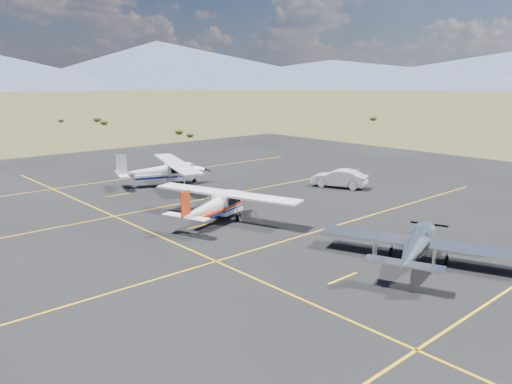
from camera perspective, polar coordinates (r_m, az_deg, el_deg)
name	(u,v)px	position (r m, az deg, el deg)	size (l,w,h in m)	color
ground	(327,245)	(27.41, 8.11, -6.02)	(1600.00, 1600.00, 0.00)	#383D1C
apron	(244,219)	(32.14, -1.44, -3.05)	(72.00, 72.00, 0.02)	black
aircraft_low_wing	(418,243)	(25.45, 17.99, -5.57)	(7.33, 9.85, 2.18)	#B8BABF
aircraft_cessna	(217,204)	(31.16, -4.48, -1.40)	(7.08, 10.16, 2.60)	white
aircraft_plain	(164,171)	(42.58, -10.51, 2.42)	(7.67, 10.96, 2.81)	silver
sedan	(339,178)	(41.72, 9.49, 1.55)	(1.58, 4.53, 1.49)	silver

